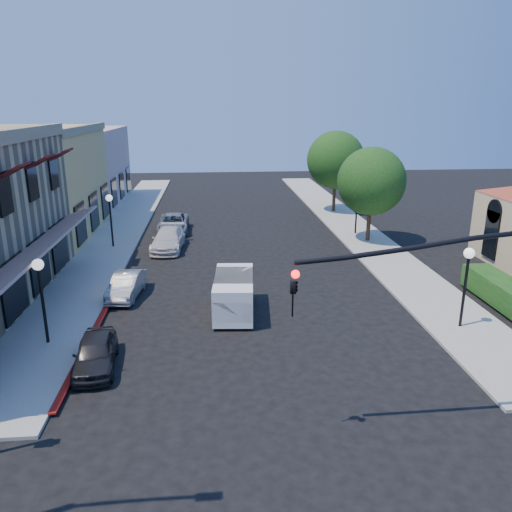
{
  "coord_description": "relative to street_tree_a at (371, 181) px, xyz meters",
  "views": [
    {
      "loc": [
        -1.87,
        -10.57,
        9.16
      ],
      "look_at": [
        0.03,
        10.82,
        2.6
      ],
      "focal_mm": 35.0,
      "sensor_mm": 36.0,
      "label": 1
    }
  ],
  "objects": [
    {
      "name": "ground",
      "position": [
        -8.8,
        -22.0,
        -4.19
      ],
      "size": [
        120.0,
        120.0,
        0.0
      ],
      "primitive_type": "plane",
      "color": "black",
      "rests_on": "ground"
    },
    {
      "name": "sidewalk_left",
      "position": [
        -17.55,
        5.0,
        -4.13
      ],
      "size": [
        3.5,
        50.0,
        0.12
      ],
      "primitive_type": "cube",
      "color": "#9B988D",
      "rests_on": "ground"
    },
    {
      "name": "sidewalk_right",
      "position": [
        -0.05,
        5.0,
        -4.13
      ],
      "size": [
        3.5,
        50.0,
        0.12
      ],
      "primitive_type": "cube",
      "color": "#9B988D",
      "rests_on": "ground"
    },
    {
      "name": "curb_red_strip",
      "position": [
        -15.7,
        -14.0,
        -4.19
      ],
      "size": [
        0.25,
        10.0,
        0.06
      ],
      "primitive_type": "cube",
      "color": "maroon",
      "rests_on": "ground"
    },
    {
      "name": "yellow_stucco_building",
      "position": [
        -24.3,
        4.0,
        -0.39
      ],
      "size": [
        10.0,
        12.0,
        7.6
      ],
      "primitive_type": "cube",
      "color": "tan",
      "rests_on": "ground"
    },
    {
      "name": "pink_stucco_building",
      "position": [
        -24.3,
        16.0,
        -0.69
      ],
      "size": [
        10.0,
        12.0,
        7.0
      ],
      "primitive_type": "cube",
      "color": "#D6A7A1",
      "rests_on": "ground"
    },
    {
      "name": "street_tree_a",
      "position": [
        0.0,
        0.0,
        0.0
      ],
      "size": [
        4.56,
        4.56,
        6.48
      ],
      "color": "#322314",
      "rests_on": "ground"
    },
    {
      "name": "street_tree_b",
      "position": [
        0.0,
        10.0,
        0.35
      ],
      "size": [
        4.94,
        4.94,
        7.02
      ],
      "color": "#322314",
      "rests_on": "ground"
    },
    {
      "name": "signal_mast_arm",
      "position": [
        -2.94,
        -20.5,
        -0.11
      ],
      "size": [
        8.01,
        0.39,
        6.0
      ],
      "color": "black",
      "rests_on": "ground"
    },
    {
      "name": "lamppost_left_near",
      "position": [
        -17.3,
        -14.0,
        -1.46
      ],
      "size": [
        0.44,
        0.44,
        3.57
      ],
      "color": "black",
      "rests_on": "ground"
    },
    {
      "name": "lamppost_left_far",
      "position": [
        -17.3,
        0.0,
        -1.46
      ],
      "size": [
        0.44,
        0.44,
        3.57
      ],
      "color": "black",
      "rests_on": "ground"
    },
    {
      "name": "lamppost_right_near",
      "position": [
        -0.3,
        -14.0,
        -1.46
      ],
      "size": [
        0.44,
        0.44,
        3.57
      ],
      "color": "black",
      "rests_on": "ground"
    },
    {
      "name": "lamppost_right_far",
      "position": [
        -0.3,
        2.0,
        -1.46
      ],
      "size": [
        0.44,
        0.44,
        3.57
      ],
      "color": "black",
      "rests_on": "ground"
    },
    {
      "name": "white_van",
      "position": [
        -9.8,
        -11.54,
        -3.18
      ],
      "size": [
        2.02,
        4.08,
        1.76
      ],
      "color": "white",
      "rests_on": "ground"
    },
    {
      "name": "parked_car_a",
      "position": [
        -15.0,
        -16.0,
        -3.6
      ],
      "size": [
        1.73,
        3.61,
        1.19
      ],
      "primitive_type": "imported",
      "rotation": [
        0.0,
        0.0,
        0.09
      ],
      "color": "black",
      "rests_on": "ground"
    },
    {
      "name": "parked_car_b",
      "position": [
        -15.0,
        -9.0,
        -3.6
      ],
      "size": [
        1.65,
        3.71,
        1.18
      ],
      "primitive_type": "imported",
      "rotation": [
        0.0,
        0.0,
        -0.11
      ],
      "color": "#A5A7AA",
      "rests_on": "ground"
    },
    {
      "name": "parked_car_c",
      "position": [
        -13.6,
        -0.73,
        -3.52
      ],
      "size": [
        2.22,
        4.78,
        1.35
      ],
      "primitive_type": "imported",
      "rotation": [
        0.0,
        0.0,
        -0.07
      ],
      "color": "silver",
      "rests_on": "ground"
    },
    {
      "name": "parked_car_d",
      "position": [
        -13.6,
        4.03,
        -3.54
      ],
      "size": [
        2.2,
        4.74,
        1.32
      ],
      "primitive_type": "imported",
      "rotation": [
        0.0,
        0.0,
        0.0
      ],
      "color": "gray",
      "rests_on": "ground"
    }
  ]
}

